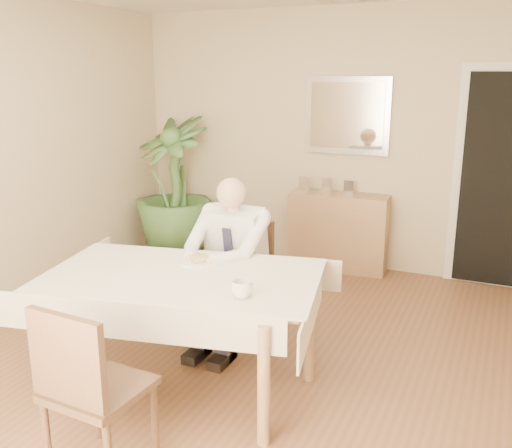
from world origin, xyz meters
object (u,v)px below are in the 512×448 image
at_px(chair_far, 243,270).
at_px(seated_man, 226,257).
at_px(chair_near, 87,384).
at_px(potted_palm, 173,187).
at_px(dining_table, 182,287).
at_px(coffee_mug, 242,289).
at_px(sideboard, 338,232).

height_order(chair_far, seated_man, seated_man).
distance_m(chair_near, potted_palm, 3.65).
bearing_deg(dining_table, chair_far, 78.22).
bearing_deg(coffee_mug, chair_far, 115.34).
distance_m(chair_far, coffee_mug, 1.22).
bearing_deg(chair_near, sideboard, 90.16).
height_order(coffee_mug, sideboard, coffee_mug).
height_order(chair_near, potted_palm, potted_palm).
xyz_separation_m(chair_near, sideboard, (0.20, 3.56, -0.13)).
height_order(seated_man, coffee_mug, seated_man).
bearing_deg(coffee_mug, sideboard, 95.19).
distance_m(chair_far, seated_man, 0.35).
height_order(dining_table, seated_man, seated_man).
relative_size(dining_table, chair_near, 2.07).
bearing_deg(sideboard, seated_man, -100.92).
xyz_separation_m(dining_table, chair_far, (-0.00, 0.88, -0.17)).
bearing_deg(seated_man, coffee_mug, -57.07).
xyz_separation_m(coffee_mug, sideboard, (-0.25, 2.78, -0.41)).
relative_size(chair_far, sideboard, 0.89).
bearing_deg(dining_table, seated_man, 78.22).
bearing_deg(coffee_mug, potted_palm, 129.20).
xyz_separation_m(chair_near, seated_man, (-0.05, 1.56, 0.17)).
bearing_deg(dining_table, chair_near, -98.74).
relative_size(dining_table, chair_far, 2.18).
bearing_deg(chair_far, dining_table, -86.48).
distance_m(dining_table, seated_man, 0.59).
relative_size(chair_far, seated_man, 0.71).
xyz_separation_m(dining_table, sideboard, (0.25, 2.59, -0.27)).
height_order(coffee_mug, potted_palm, potted_palm).
height_order(chair_far, chair_near, chair_near).
relative_size(dining_table, sideboard, 1.95).
bearing_deg(coffee_mug, chair_near, -120.15).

